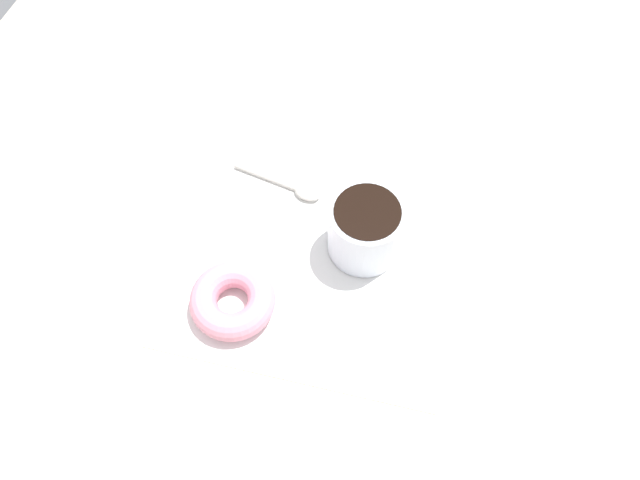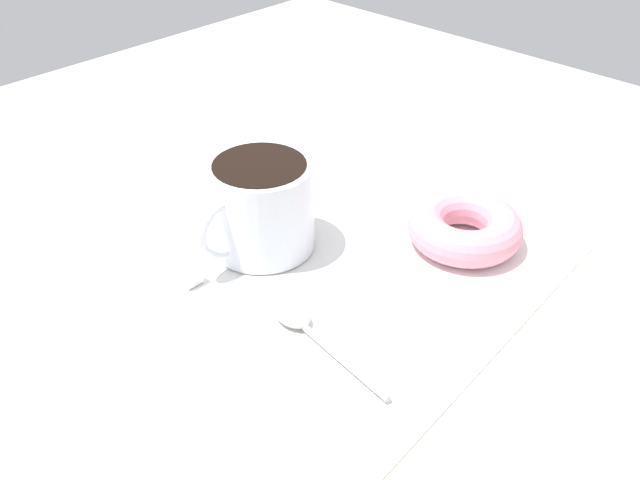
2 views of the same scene
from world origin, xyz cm
name	(u,v)px [view 2 (image 2 of 2)]	position (x,y,z in cm)	size (l,w,h in cm)	color
ground_plane	(321,289)	(0.00, 0.00, -1.00)	(120.00, 120.00, 2.00)	beige
napkin	(320,260)	(1.90, 1.91, 0.15)	(35.28, 35.28, 0.30)	white
coffee_cup	(262,204)	(0.10, 7.14, 4.55)	(12.42, 9.23, 8.21)	silver
donut	(465,227)	(12.67, -5.74, 1.96)	(10.30, 10.30, 3.33)	pink
spoon	(306,327)	(-5.68, -3.77, 0.70)	(3.24, 12.93, 0.90)	#B7B2A8
sugar_cube	(189,274)	(-7.99, 7.56, 1.12)	(1.64, 1.64, 1.64)	white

